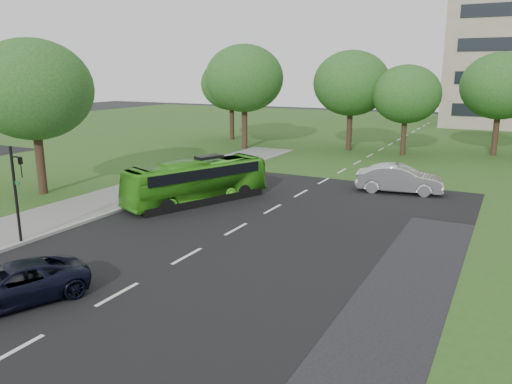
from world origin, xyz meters
TOP-DOWN VIEW (x-y plane):
  - ground at (0.00, 0.00)m, footprint 160.00×160.00m
  - street_surfaces at (-0.38, 22.75)m, footprint 120.00×120.00m
  - tree_park_a at (-11.85, 24.41)m, footprint 7.36×7.36m
  - tree_park_b at (-2.67, 28.19)m, footprint 7.02×7.02m
  - tree_park_c at (2.49, 27.54)m, footprint 5.93×5.93m
  - tree_park_d at (9.69, 31.12)m, footprint 6.75×6.75m
  - tree_park_f at (-16.35, 29.73)m, footprint 6.56×6.56m
  - tree_side_near at (-14.02, 2.76)m, footprint 6.91×6.91m
  - bus at (-4.50, 5.43)m, footprint 5.18×8.82m
  - sedan at (5.22, 13.08)m, footprint 5.41×2.66m
  - suv at (-2.50, -8.00)m, footprint 3.79×5.07m
  - traffic_light at (-7.07, -4.11)m, footprint 0.68×0.20m

SIDE VIEW (x-z plane):
  - ground at x=0.00m, z-range 0.00..0.00m
  - street_surfaces at x=-0.38m, z-range -0.05..0.10m
  - suv at x=-2.50m, z-range 0.00..1.28m
  - sedan at x=5.22m, z-range 0.00..1.71m
  - bus at x=-4.50m, z-range 0.00..2.42m
  - traffic_light at x=-7.07m, z-range 0.37..4.65m
  - tree_park_c at x=2.49m, z-range 1.40..9.28m
  - tree_park_f at x=-16.35m, z-range 1.58..10.33m
  - tree_park_d at x=9.69m, z-range 1.58..10.51m
  - tree_park_b at x=-2.67m, z-range 1.60..10.81m
  - tree_side_near at x=-14.02m, z-range 1.64..10.82m
  - tree_park_a at x=-11.85m, z-range 1.74..11.52m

